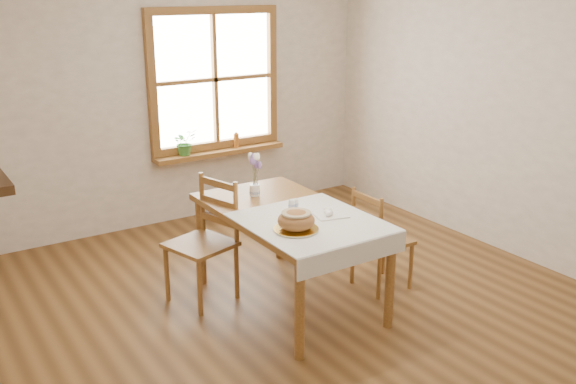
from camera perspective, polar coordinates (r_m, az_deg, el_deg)
name	(u,v)px	position (r m, az deg, el deg)	size (l,w,h in m)	color
ground	(310,315)	(4.94, 1.93, -10.90)	(5.00, 5.00, 0.00)	brown
room_walls	(312,90)	(4.38, 2.17, 9.07)	(4.60, 5.10, 2.65)	white
window	(214,79)	(6.77, -6.56, 9.92)	(1.46, 0.08, 1.46)	#9B6830
window_sill	(220,152)	(6.86, -6.07, 3.56)	(1.46, 0.20, 0.05)	#9B6830
dining_table	(288,221)	(4.89, 0.00, -2.62)	(0.90, 1.60, 0.75)	#9B6830
table_linen	(311,222)	(4.62, 2.06, -2.69)	(0.91, 0.99, 0.01)	white
chair_left	(201,242)	(5.02, -7.78, -4.47)	(0.45, 0.47, 0.96)	#9B6830
chair_right	(383,238)	(5.27, 8.41, -4.10)	(0.39, 0.41, 0.84)	#9B6830
bread_plate	(296,230)	(4.44, 0.73, -3.35)	(0.30, 0.30, 0.02)	silver
bread_loaf	(296,219)	(4.41, 0.73, -2.39)	(0.26, 0.26, 0.14)	#A66C3A
egg_napkin	(330,215)	(4.74, 3.79, -2.04)	(0.23, 0.20, 0.01)	white
eggs	(330,212)	(4.73, 3.79, -1.75)	(0.18, 0.16, 0.04)	white
salt_shaker	(292,205)	(4.81, 0.34, -1.16)	(0.05, 0.05, 0.10)	silver
pepper_shaker	(295,204)	(4.85, 0.66, -1.04)	(0.05, 0.05, 0.09)	silver
flower_vase	(255,191)	(5.18, -2.98, 0.08)	(0.08, 0.08, 0.09)	silver
lavender_bouquet	(254,170)	(5.13, -3.01, 2.01)	(0.14, 0.14, 0.27)	#7B5AA0
potted_plant	(185,145)	(6.67, -9.17, 4.14)	(0.24, 0.26, 0.21)	#3C7B31
amber_bottle	(236,140)	(6.93, -4.62, 4.66)	(0.06, 0.06, 0.17)	#AE6220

